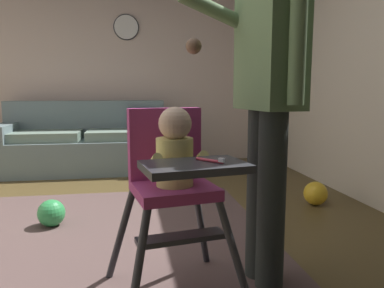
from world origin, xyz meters
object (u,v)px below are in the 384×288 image
(couch, at_px, (86,144))
(toy_ball_second, at_px, (316,193))
(wall_clock, at_px, (126,27))
(adult_standing, at_px, (267,96))
(toy_ball, at_px, (51,213))
(high_chair, at_px, (173,168))

(couch, distance_m, toy_ball_second, 2.81)
(couch, xyz_separation_m, wall_clock, (0.53, 0.48, 1.50))
(adult_standing, distance_m, toy_ball_second, 1.72)
(toy_ball, xyz_separation_m, toy_ball_second, (2.16, 0.17, 0.00))
(high_chair, xyz_separation_m, toy_ball_second, (1.38, 1.24, -0.53))
(adult_standing, distance_m, wall_clock, 3.65)
(couch, xyz_separation_m, toy_ball, (-0.03, -1.99, -0.23))
(toy_ball, height_order, toy_ball_second, toy_ball_second)
(high_chair, height_order, toy_ball, high_chair)
(adult_standing, relative_size, toy_ball, 8.55)
(adult_standing, xyz_separation_m, toy_ball, (-1.25, 1.01, -0.86))
(toy_ball, bearing_deg, toy_ball_second, 4.41)
(couch, height_order, toy_ball, couch)
(toy_ball_second, relative_size, wall_clock, 0.61)
(high_chair, height_order, adult_standing, adult_standing)
(toy_ball, bearing_deg, adult_standing, -39.05)
(high_chair, bearing_deg, toy_ball, -153.91)
(high_chair, bearing_deg, couch, -176.22)
(wall_clock, bearing_deg, couch, -137.84)
(adult_standing, bearing_deg, toy_ball, -46.59)
(toy_ball, bearing_deg, wall_clock, 77.20)
(toy_ball, distance_m, toy_ball_second, 2.17)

